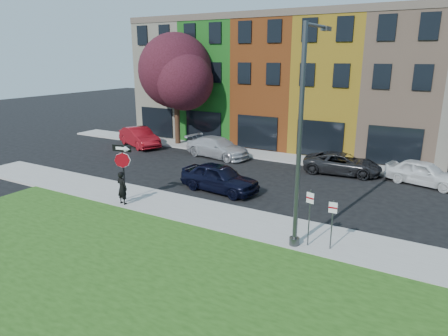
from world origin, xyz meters
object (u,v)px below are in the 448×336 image
Objects in this scene: stop_sign at (123,161)px; man at (122,188)px; sedan_near at (220,178)px; street_lamp at (302,139)px.

stop_sign is 1.38m from man.
stop_sign is at bearing -50.63° from man.
sedan_near is 0.57× the size of street_lamp.
sedan_near is at bearing -119.07° from man.
stop_sign is 0.35× the size of street_lamp.
street_lamp is (9.42, -0.33, 2.13)m from stop_sign.
stop_sign reaches higher than sedan_near.
street_lamp reaches higher than man.
man is at bearing -68.20° from stop_sign.
man is 0.35× the size of sedan_near.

